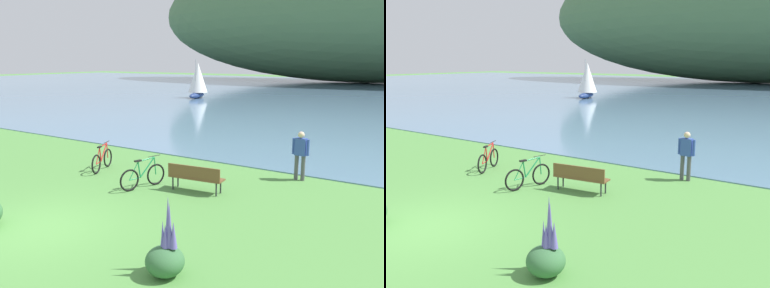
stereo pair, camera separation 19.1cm
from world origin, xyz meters
The scene contains 8 objects.
ground_plane centered at (0.00, 0.00, 0.00)m, with size 200.00×200.00×0.00m, color #518E42.
distant_hillside centered at (-7.93, 72.62, 12.89)m, with size 83.18×28.00×25.70m, color #4C7047.
park_bench_near_camera centered at (1.62, 4.61, 0.52)m, with size 1.84×0.69×0.88m.
bicycle_leaning_near_bench centered at (-0.03, 4.02, 0.40)m, with size 0.48×1.73×1.01m.
bicycle_beside_path centered at (-2.77, 4.87, 0.40)m, with size 0.71×1.67×1.01m.
person_at_shoreline centered at (3.88, 7.77, 0.98)m, with size 0.61×0.23×1.71m.
echium_bush_mid_cluster centered at (4.03, -0.07, 0.40)m, with size 0.78×0.78×1.55m.
sailboat_nearest_to_shore centered at (-16.10, 31.82, 1.97)m, with size 2.45×3.61×4.10m.
Camera 2 is at (8.80, -5.89, 4.14)m, focal length 39.20 mm.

